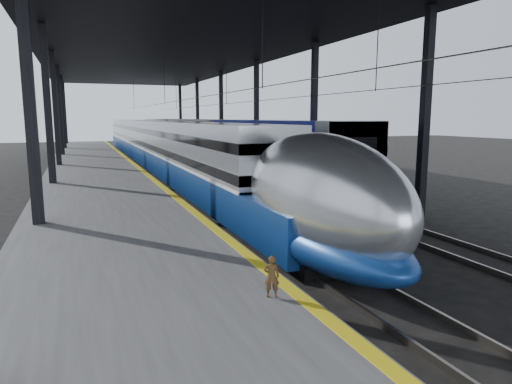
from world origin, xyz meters
TOP-DOWN VIEW (x-y plane):
  - ground at (0.00, 0.00)m, footprint 160.00×160.00m
  - platform at (-3.50, 20.00)m, footprint 6.00×80.00m
  - yellow_strip at (-0.70, 20.00)m, footprint 0.30×80.00m
  - rails at (4.50, 20.00)m, footprint 6.52×80.00m
  - canopy at (1.90, 20.00)m, footprint 18.00×75.00m
  - tgv_train at (2.00, 28.17)m, footprint 2.87×65.20m
  - second_train at (7.00, 33.36)m, footprint 3.08×56.05m
  - child at (-1.21, -3.37)m, footprint 0.35×0.29m

SIDE VIEW (x-z plane):
  - ground at x=0.00m, z-range 0.00..0.00m
  - rails at x=4.50m, z-range 0.00..0.16m
  - platform at x=-3.50m, z-range 0.00..1.00m
  - yellow_strip at x=-0.70m, z-range 1.00..1.01m
  - child at x=-1.21m, z-range 1.00..1.82m
  - tgv_train at x=2.00m, z-range -0.13..3.97m
  - second_train at x=7.00m, z-range 0.03..4.27m
  - canopy at x=1.90m, z-range 4.38..13.85m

